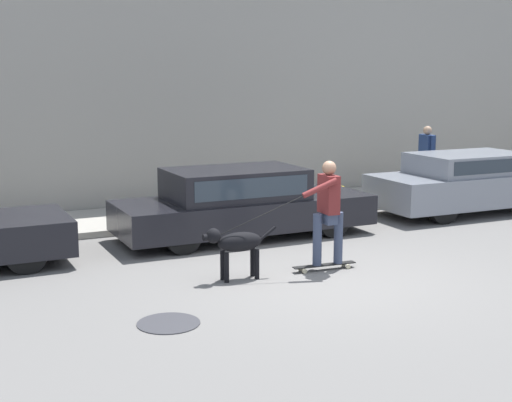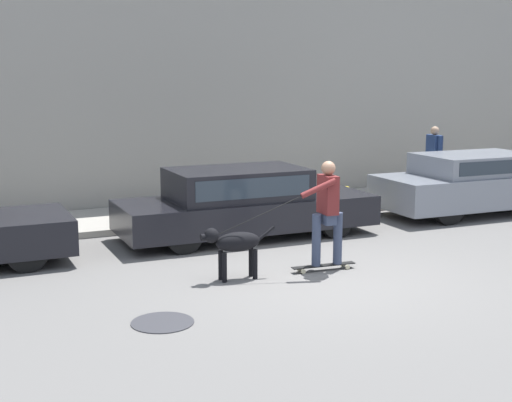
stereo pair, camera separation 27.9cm
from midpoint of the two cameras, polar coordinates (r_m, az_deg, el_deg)
ground_plane at (r=10.39m, az=6.19°, el=-6.08°), size 36.00×36.00×0.00m
back_wall at (r=15.69m, az=-5.64°, el=9.25°), size 32.00×0.30×5.33m
sidewalk_curb at (r=14.76m, az=-3.83°, el=-0.95°), size 30.00×2.20×0.12m
parked_car_1 at (r=12.71m, az=-0.35°, el=-0.24°), size 4.62×1.73×1.25m
parked_car_2 at (r=15.73m, az=17.97°, el=1.35°), size 4.62×1.83×1.26m
dog at (r=10.08m, az=-0.96°, el=-3.42°), size 1.12×0.31×0.78m
skateboarder at (r=10.54m, az=6.44°, el=-0.60°), size 2.25×0.55×1.64m
pedestrian_with_bag at (r=17.04m, az=14.46°, el=3.42°), size 0.26×0.68×1.59m
manhole_cover at (r=8.55m, az=-6.55°, el=-9.63°), size 0.75×0.75×0.01m
fire_hydrant at (r=14.71m, az=7.78°, el=0.02°), size 0.18×0.18×0.64m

